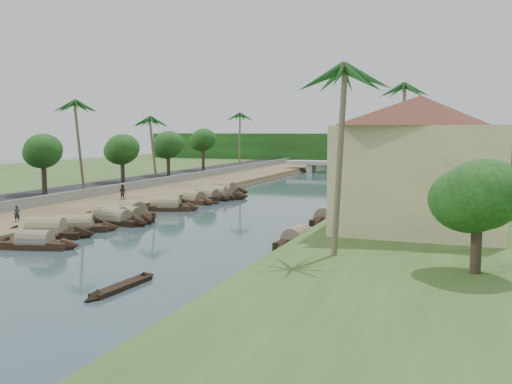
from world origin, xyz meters
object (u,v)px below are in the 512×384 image
(bridge, at_px, (353,165))
(sampan_0, at_px, (35,243))
(person_near, at_px, (17,214))
(sampan_1, at_px, (46,233))
(building_near, at_px, (419,164))

(bridge, height_order, sampan_0, bridge)
(person_near, bearing_deg, sampan_1, -46.04)
(sampan_1, bearing_deg, sampan_0, -78.84)
(sampan_1, bearing_deg, person_near, 140.70)
(sampan_0, height_order, person_near, person_near)
(bridge, distance_m, sampan_1, 80.94)
(bridge, bearing_deg, sampan_0, -95.38)
(sampan_1, relative_size, person_near, 5.88)
(bridge, xyz_separation_m, person_near, (-14.69, -78.62, -0.19))
(building_near, bearing_deg, sampan_0, -159.41)
(person_near, bearing_deg, bridge, 53.55)
(bridge, distance_m, sampan_0, 84.49)
(bridge, relative_size, sampan_1, 3.25)
(building_near, distance_m, person_near, 34.34)
(building_near, xyz_separation_m, person_near, (-33.68, -4.62, -4.85))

